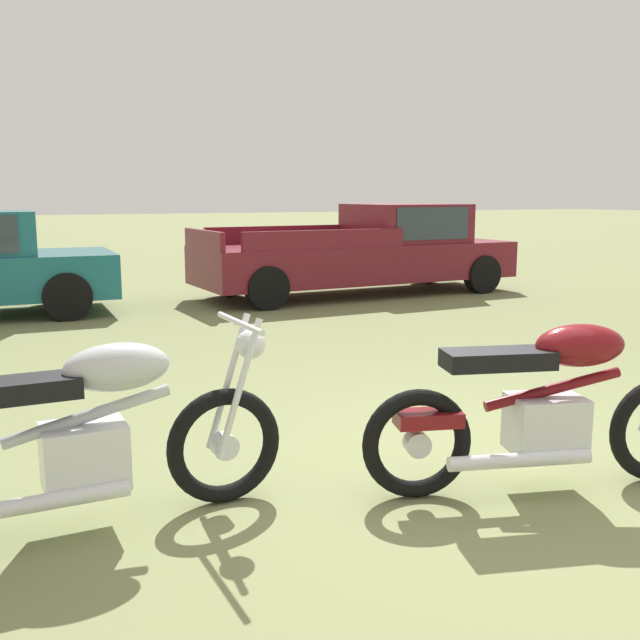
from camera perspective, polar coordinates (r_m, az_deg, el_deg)
ground_plane at (r=4.70m, az=13.77°, el=-11.11°), size 120.00×120.00×0.00m
motorcycle_silver at (r=3.81m, az=-17.87°, el=-8.66°), size 2.12×0.64×1.02m
motorcycle_maroon at (r=4.30m, az=17.33°, el=-6.48°), size 2.01×0.87×1.02m
pickup_truck_burgundy at (r=12.29m, az=4.06°, el=5.55°), size 5.41×1.99×1.49m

